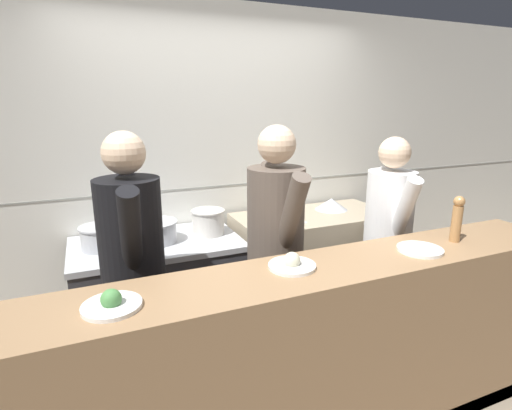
# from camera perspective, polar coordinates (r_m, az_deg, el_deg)

# --- Properties ---
(wall_back_tiled) EXTENTS (8.00, 0.06, 2.60)m
(wall_back_tiled) POSITION_cam_1_polar(r_m,az_deg,el_deg) (3.39, -5.26, 5.33)
(wall_back_tiled) COLOR silver
(wall_back_tiled) RESTS_ON ground_plane
(oven_range) EXTENTS (1.19, 0.71, 0.86)m
(oven_range) POSITION_cam_1_polar(r_m,az_deg,el_deg) (3.15, -13.54, -12.48)
(oven_range) COLOR #38383D
(oven_range) RESTS_ON ground_plane
(prep_counter) EXTENTS (1.31, 0.65, 0.92)m
(prep_counter) POSITION_cam_1_polar(r_m,az_deg,el_deg) (3.55, 7.90, -8.52)
(prep_counter) COLOR gray
(prep_counter) RESTS_ON ground_plane
(pass_counter) EXTENTS (3.02, 0.45, 1.05)m
(pass_counter) POSITION_cam_1_polar(r_m,az_deg,el_deg) (2.33, 10.39, -20.35)
(pass_counter) COLOR #93704C
(pass_counter) RESTS_ON ground_plane
(stock_pot) EXTENTS (0.27, 0.27, 0.16)m
(stock_pot) POSITION_cam_1_polar(r_m,az_deg,el_deg) (2.94, -21.35, -4.22)
(stock_pot) COLOR #B7BABF
(stock_pot) RESTS_ON oven_range
(sauce_pot) EXTENTS (0.31, 0.31, 0.15)m
(sauce_pot) POSITION_cam_1_polar(r_m,az_deg,el_deg) (2.95, -14.17, -3.61)
(sauce_pot) COLOR #B7BABF
(sauce_pot) RESTS_ON oven_range
(braising_pot) EXTENTS (0.25, 0.25, 0.19)m
(braising_pot) POSITION_cam_1_polar(r_m,az_deg,el_deg) (3.05, -6.86, -2.33)
(braising_pot) COLOR beige
(braising_pot) RESTS_ON oven_range
(mixing_bowl_steel) EXTENTS (0.28, 0.28, 0.10)m
(mixing_bowl_steel) POSITION_cam_1_polar(r_m,az_deg,el_deg) (3.57, 10.71, 0.15)
(mixing_bowl_steel) COLOR #B7BABF
(mixing_bowl_steel) RESTS_ON prep_counter
(chefs_knife) EXTENTS (0.35, 0.19, 0.02)m
(chefs_knife) POSITION_cam_1_polar(r_m,az_deg,el_deg) (3.15, 3.26, -2.39)
(chefs_knife) COLOR #B7BABF
(chefs_knife) RESTS_ON prep_counter
(plated_dish_main) EXTENTS (0.24, 0.24, 0.08)m
(plated_dish_main) POSITION_cam_1_polar(r_m,az_deg,el_deg) (1.74, -19.93, -13.08)
(plated_dish_main) COLOR white
(plated_dish_main) RESTS_ON pass_counter
(plated_dish_appetiser) EXTENTS (0.24, 0.24, 0.08)m
(plated_dish_appetiser) POSITION_cam_1_polar(r_m,az_deg,el_deg) (2.00, 5.17, -8.38)
(plated_dish_appetiser) COLOR white
(plated_dish_appetiser) RESTS_ON pass_counter
(plated_dish_dessert) EXTENTS (0.25, 0.25, 0.02)m
(plated_dish_dessert) POSITION_cam_1_polar(r_m,az_deg,el_deg) (2.39, 22.38, -5.90)
(plated_dish_dessert) COLOR white
(plated_dish_dessert) RESTS_ON pass_counter
(pepper_mill) EXTENTS (0.06, 0.06, 0.27)m
(pepper_mill) POSITION_cam_1_polar(r_m,az_deg,el_deg) (2.59, 26.79, -1.66)
(pepper_mill) COLOR #AD7A47
(pepper_mill) RESTS_ON pass_counter
(chef_head_cook) EXTENTS (0.37, 0.75, 1.70)m
(chef_head_cook) POSITION_cam_1_polar(r_m,az_deg,el_deg) (2.34, -17.10, -8.69)
(chef_head_cook) COLOR black
(chef_head_cook) RESTS_ON ground_plane
(chef_sous) EXTENTS (0.36, 0.75, 1.72)m
(chef_sous) POSITION_cam_1_polar(r_m,az_deg,el_deg) (2.49, 2.71, -6.33)
(chef_sous) COLOR black
(chef_sous) RESTS_ON ground_plane
(chef_line) EXTENTS (0.41, 0.70, 1.62)m
(chef_line) POSITION_cam_1_polar(r_m,az_deg,el_deg) (3.00, 18.22, -4.51)
(chef_line) COLOR black
(chef_line) RESTS_ON ground_plane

